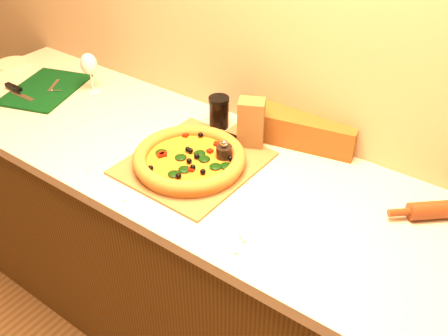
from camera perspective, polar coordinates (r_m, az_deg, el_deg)
cabinet at (r=1.87m, az=2.98°, el=-13.37°), size 2.80×0.65×0.86m
countertop at (r=1.56m, az=3.48°, el=-2.53°), size 2.84×0.68×0.04m
pizza_peel at (r=1.64m, az=-3.10°, el=0.86°), size 0.40×0.59×0.01m
pizza at (r=1.60m, az=-3.97°, el=1.06°), size 0.36×0.36×0.05m
cutting_board at (r=2.21m, az=-19.85°, el=8.46°), size 0.35×0.41×0.03m
bottle_cap at (r=1.68m, az=-10.57°, el=1.09°), size 0.03×0.03×0.01m
pepper_grinder at (r=1.60m, az=0.00°, el=1.46°), size 0.05×0.05×0.10m
bread_bag at (r=1.74m, az=8.80°, el=4.48°), size 0.40×0.20×0.11m
wine_glass at (r=2.09m, az=-15.18°, el=11.30°), size 0.07×0.07×0.16m
paper_bag at (r=1.68m, az=3.11°, el=5.07°), size 0.11×0.10×0.17m
dark_jar at (r=1.80m, az=-0.58°, el=6.40°), size 0.07×0.07×0.12m
side_plate at (r=2.49m, az=-23.04°, el=10.91°), size 0.17×0.17×0.01m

